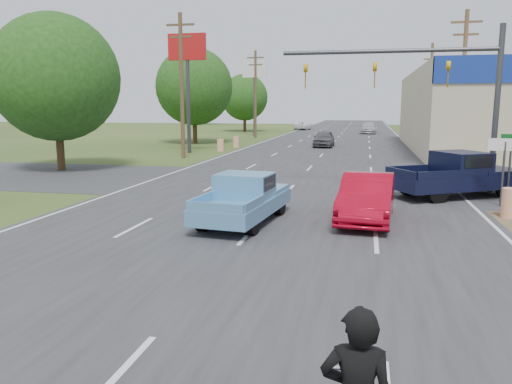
% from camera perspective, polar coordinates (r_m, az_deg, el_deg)
% --- Properties ---
extents(ground, '(200.00, 200.00, 0.00)m').
position_cam_1_polar(ground, '(7.50, -15.81, -19.96)').
color(ground, '#2F461C').
rests_on(ground, ground).
extents(main_road, '(15.00, 180.00, 0.02)m').
position_cam_1_polar(main_road, '(45.96, 8.35, 5.09)').
color(main_road, '#2D2D30').
rests_on(main_road, ground).
extents(cross_road, '(120.00, 10.00, 0.02)m').
position_cam_1_polar(cross_road, '(24.19, 4.59, 1.02)').
color(cross_road, '#2D2D30').
rests_on(cross_road, ground).
extents(utility_pole_2, '(2.00, 0.28, 10.00)m').
position_cam_1_polar(utility_pole_2, '(37.27, 22.54, 11.57)').
color(utility_pole_2, '#4C3823').
rests_on(utility_pole_2, ground).
extents(utility_pole_3, '(2.00, 0.28, 10.00)m').
position_cam_1_polar(utility_pole_3, '(55.08, 19.28, 10.94)').
color(utility_pole_3, '#4C3823').
rests_on(utility_pole_3, ground).
extents(utility_pole_5, '(2.00, 0.28, 10.00)m').
position_cam_1_polar(utility_pole_5, '(36.05, -8.50, 12.27)').
color(utility_pole_5, '#4C3823').
rests_on(utility_pole_5, ground).
extents(utility_pole_6, '(2.00, 0.28, 10.00)m').
position_cam_1_polar(utility_pole_6, '(59.10, -0.06, 11.36)').
color(utility_pole_6, '#4C3823').
rests_on(utility_pole_6, ground).
extents(tree_0, '(7.14, 7.14, 8.84)m').
position_cam_1_polar(tree_0, '(30.97, -21.93, 12.02)').
color(tree_0, '#422D19').
rests_on(tree_0, ground).
extents(tree_1, '(7.56, 7.56, 9.36)m').
position_cam_1_polar(tree_1, '(50.58, -7.09, 11.85)').
color(tree_1, '#422D19').
rests_on(tree_1, ground).
extents(tree_2, '(6.72, 6.72, 8.32)m').
position_cam_1_polar(tree_2, '(73.79, -1.31, 10.76)').
color(tree_2, '#422D19').
rests_on(tree_2, ground).
extents(tree_4, '(9.24, 9.24, 11.44)m').
position_cam_1_polar(tree_4, '(99.55, -23.87, 10.76)').
color(tree_4, '#422D19').
rests_on(tree_4, ground).
extents(tree_6, '(8.82, 8.82, 10.92)m').
position_cam_1_polar(tree_6, '(106.07, -6.00, 11.24)').
color(tree_6, '#422D19').
rests_on(tree_6, ground).
extents(barrel_0, '(0.56, 0.56, 1.00)m').
position_cam_1_polar(barrel_0, '(18.60, 27.06, -1.14)').
color(barrel_0, orange).
rests_on(barrel_0, ground).
extents(barrel_1, '(0.56, 0.56, 1.00)m').
position_cam_1_polar(barrel_1, '(26.89, 23.40, 2.18)').
color(barrel_1, orange).
rests_on(barrel_1, ground).
extents(barrel_2, '(0.56, 0.56, 1.00)m').
position_cam_1_polar(barrel_2, '(41.51, -4.08, 5.36)').
color(barrel_2, orange).
rests_on(barrel_2, ground).
extents(barrel_3, '(0.56, 0.56, 1.00)m').
position_cam_1_polar(barrel_3, '(45.27, -2.28, 5.74)').
color(barrel_3, orange).
rests_on(barrel_3, ground).
extents(pole_sign_left_near, '(3.00, 0.35, 9.20)m').
position_cam_1_polar(pole_sign_left_near, '(40.27, -7.86, 14.66)').
color(pole_sign_left_near, '#3F3F44').
rests_on(pole_sign_left_near, ground).
extents(pole_sign_left_far, '(3.00, 0.35, 9.20)m').
position_cam_1_polar(pole_sign_left_far, '(63.30, -0.17, 12.93)').
color(pole_sign_left_far, '#3F3F44').
rests_on(pole_sign_left_far, ground).
extents(lane_sign, '(1.20, 0.08, 2.52)m').
position_cam_1_polar(lane_sign, '(20.39, 26.52, 3.75)').
color(lane_sign, '#3F3F44').
rests_on(lane_sign, ground).
extents(street_name_sign, '(0.80, 0.08, 2.61)m').
position_cam_1_polar(street_name_sign, '(22.02, 27.05, 3.31)').
color(street_name_sign, '#3F3F44').
rests_on(street_name_sign, ground).
extents(signal_mast, '(9.12, 0.40, 7.00)m').
position_cam_1_polar(signal_mast, '(22.87, 19.34, 12.06)').
color(signal_mast, '#3F3F44').
rests_on(signal_mast, ground).
extents(red_convertible, '(1.93, 4.69, 1.51)m').
position_cam_1_polar(red_convertible, '(16.49, 12.57, -0.67)').
color(red_convertible, '#AA071C').
rests_on(red_convertible, ground).
extents(blue_pickup, '(2.34, 4.93, 1.58)m').
position_cam_1_polar(blue_pickup, '(15.94, -1.27, -0.64)').
color(blue_pickup, black).
rests_on(blue_pickup, ground).
extents(navy_pickup, '(5.91, 4.69, 1.86)m').
position_cam_1_polar(navy_pickup, '(22.05, 22.34, 1.90)').
color(navy_pickup, black).
rests_on(navy_pickup, ground).
extents(distant_car_grey, '(1.79, 4.42, 1.50)m').
position_cam_1_polar(distant_car_grey, '(46.26, 7.78, 6.06)').
color(distant_car_grey, '#535358').
rests_on(distant_car_grey, ground).
extents(distant_car_silver, '(2.35, 5.44, 1.56)m').
position_cam_1_polar(distant_car_silver, '(70.28, 12.75, 7.17)').
color(distant_car_silver, '#B9B8BD').
rests_on(distant_car_silver, ground).
extents(distant_car_white, '(2.60, 4.69, 1.24)m').
position_cam_1_polar(distant_car_white, '(79.74, 5.41, 7.53)').
color(distant_car_white, white).
rests_on(distant_car_white, ground).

